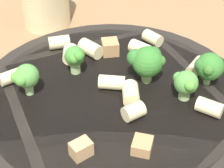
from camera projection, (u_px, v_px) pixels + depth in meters
ground_plane at (112, 115)px, 0.42m from camera, size 2.00×2.00×0.00m
pasta_bowl at (112, 101)px, 0.40m from camera, size 0.29×0.29×0.03m
broccoli_floret_0 at (209, 67)px, 0.39m from camera, size 0.03×0.03×0.04m
broccoli_floret_1 at (147, 61)px, 0.40m from camera, size 0.03×0.04×0.04m
broccoli_floret_2 at (25, 79)px, 0.38m from camera, size 0.02×0.03×0.03m
broccoli_floret_3 at (75, 57)px, 0.41m from camera, size 0.02×0.02×0.03m
broccoli_floret_4 at (186, 83)px, 0.37m from camera, size 0.03×0.02×0.03m
rigatoni_0 at (196, 67)px, 0.42m from camera, size 0.03×0.03×0.01m
rigatoni_1 at (134, 111)px, 0.36m from camera, size 0.02×0.03×0.02m
rigatoni_2 at (59, 42)px, 0.46m from camera, size 0.02×0.03×0.02m
rigatoni_3 at (153, 38)px, 0.47m from camera, size 0.03×0.03×0.02m
rigatoni_4 at (209, 107)px, 0.36m from camera, size 0.03×0.03×0.01m
rigatoni_5 at (115, 82)px, 0.39m from camera, size 0.02×0.03×0.02m
rigatoni_6 at (71, 54)px, 0.43m from camera, size 0.02×0.02×0.02m
rigatoni_7 at (11, 77)px, 0.40m from camera, size 0.03×0.03×0.01m
rigatoni_8 at (140, 48)px, 0.45m from camera, size 0.03×0.03×0.02m
rigatoni_9 at (131, 94)px, 0.38m from camera, size 0.03×0.02×0.02m
rigatoni_10 at (91, 49)px, 0.44m from camera, size 0.03×0.03×0.02m
chicken_chunk_0 at (81, 149)px, 0.32m from camera, size 0.02×0.02×0.01m
chicken_chunk_1 at (112, 47)px, 0.45m from camera, size 0.02×0.02×0.02m
chicken_chunk_2 at (142, 146)px, 0.33m from camera, size 0.02×0.02×0.01m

